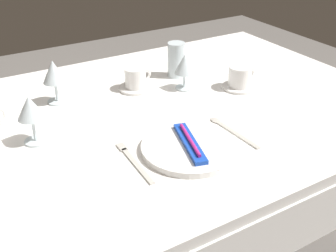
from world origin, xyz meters
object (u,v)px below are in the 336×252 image
Objects in this scene: wine_glass_centre at (54,73)px; drink_tumbler at (176,60)px; wine_glass_right at (30,110)px; coffee_cup_left at (136,77)px; coffee_cup_right at (240,76)px; toothbrush_package at (190,142)px; fork_outer at (133,160)px; spoon_soup at (228,129)px; wine_glass_left at (185,66)px; dinner_plate at (190,147)px.

drink_tumbler is (0.48, -0.01, -0.04)m from wine_glass_centre.
wine_glass_centre is 1.04× the size of wine_glass_right.
coffee_cup_left is 0.38m from coffee_cup_right.
toothbrush_package is 0.45m from coffee_cup_left.
toothbrush_package is 0.99× the size of fork_outer.
fork_outer is 2.10× the size of coffee_cup_left.
wine_glass_centre is 0.26m from wine_glass_right.
coffee_cup_right is (0.23, 0.22, 0.05)m from spoon_soup.
coffee_cup_right is 0.21m from wine_glass_left.
spoon_soup is 1.43× the size of wine_glass_centre.
drink_tumbler reaches higher than spoon_soup.
wine_glass_right is at bearing -156.52° from coffee_cup_left.
wine_glass_left is (0.21, 0.36, 0.08)m from dinner_plate.
dinner_plate is at bearing 0.00° from toothbrush_package.
wine_glass_centre is (-0.39, 0.45, 0.10)m from spoon_soup.
coffee_cup_right is at bearing 33.86° from dinner_plate.
coffee_cup_right is at bearing 33.86° from toothbrush_package.
spoon_soup is (0.33, 0.01, 0.00)m from fork_outer.
wine_glass_left is (0.21, 0.36, 0.06)m from toothbrush_package.
spoon_soup is at bearing -23.29° from wine_glass_right.
drink_tumbler is (0.25, 0.48, 0.06)m from dinner_plate.
spoon_soup is 0.34m from wine_glass_left.
wine_glass_centre reaches higher than coffee_cup_left.
toothbrush_package is 2.07× the size of coffee_cup_left.
wine_glass_right reaches higher than coffee_cup_right.
wine_glass_right reaches higher than toothbrush_package.
fork_outer is 0.33m from spoon_soup.
dinner_plate is 0.45m from coffee_cup_left.
wine_glass_left reaches higher than fork_outer.
wine_glass_centre is (-0.23, 0.49, 0.08)m from toothbrush_package.
drink_tumbler is at bearing 72.39° from wine_glass_left.
coffee_cup_left is 0.67× the size of wine_glass_centre.
fork_outer is at bearing -117.93° from coffee_cup_left.
coffee_cup_left reaches higher than dinner_plate.
dinner_plate is at bearing -146.14° from coffee_cup_right.
toothbrush_package is at bearing 180.00° from dinner_plate.
wine_glass_left reaches higher than coffee_cup_left.
wine_glass_centre is at bearing 163.69° from wine_glass_left.
wine_glass_centre is 0.48m from drink_tumbler.
coffee_cup_left is 0.77× the size of wine_glass_left.
wine_glass_left is at bearing 150.82° from coffee_cup_right.
dinner_plate reaches higher than fork_outer.
toothbrush_package is at bearing -146.14° from coffee_cup_right.
coffee_cup_left reaches higher than fork_outer.
coffee_cup_right reaches higher than dinner_plate.
toothbrush_package is at bearing -36.34° from wine_glass_right.
fork_outer is at bearing -157.39° from coffee_cup_right.
dinner_plate is 0.47m from coffee_cup_right.
spoon_soup is at bearing 13.04° from toothbrush_package.
wine_glass_centre is (-0.23, 0.49, 0.10)m from dinner_plate.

